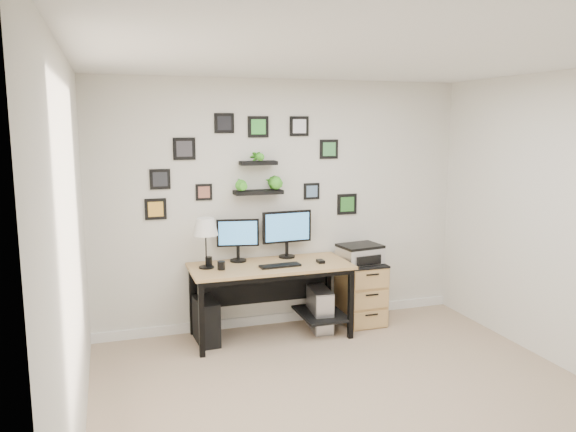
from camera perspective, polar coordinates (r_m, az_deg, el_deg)
name	(u,v)px	position (r m, az deg, el deg)	size (l,w,h in m)	color
room	(284,317)	(6.23, -0.40, -10.26)	(4.00, 4.00, 4.00)	tan
desk	(273,275)	(5.71, -1.55, -6.06)	(1.60, 0.70, 0.75)	tan
monitor_left	(238,237)	(5.73, -5.11, -2.12)	(0.43, 0.20, 0.44)	black
monitor_right	(287,230)	(5.86, -0.10, -1.43)	(0.54, 0.18, 0.50)	black
keyboard	(280,266)	(5.55, -0.81, -5.06)	(0.41, 0.13, 0.02)	black
mouse	(321,261)	(5.71, 3.33, -4.62)	(0.06, 0.10, 0.03)	black
table_lamp	(206,228)	(5.48, -8.38, -1.22)	(0.24, 0.24, 0.49)	black
mug	(221,266)	(5.47, -6.80, -5.02)	(0.07, 0.07, 0.08)	black
pen_cup	(209,261)	(5.64, -8.06, -4.56)	(0.07, 0.07, 0.09)	black
pc_tower_black	(206,321)	(5.70, -8.31, -10.50)	(0.19, 0.43, 0.43)	black
pc_tower_grey	(320,309)	(5.98, 3.25, -9.42)	(0.24, 0.46, 0.44)	gray
file_cabinet	(361,292)	(6.19, 7.43, -7.70)	(0.43, 0.53, 0.67)	tan
printer	(360,254)	(6.07, 7.33, -3.81)	(0.47, 0.40, 0.20)	silver
wall_decor	(257,171)	(5.75, -3.18, 4.60)	(2.27, 0.18, 1.09)	black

